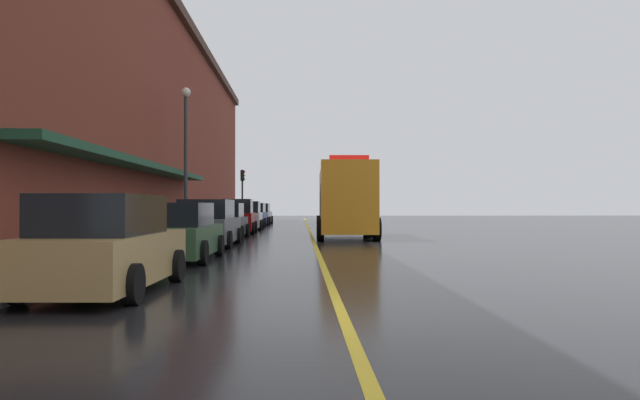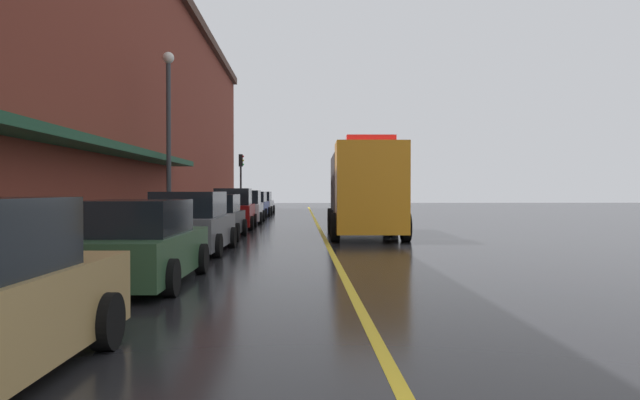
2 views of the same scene
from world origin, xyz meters
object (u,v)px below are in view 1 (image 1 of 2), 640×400
object	(u,v)px
parked_car_6	(254,215)
utility_truck	(346,201)
street_lamp_left	(186,144)
traffic_light_near	(242,186)
parked_car_7	(259,214)
parking_meter_3	(211,214)
parked_car_2	(208,224)
parked_car_0	(105,247)
parked_car_5	(247,216)
parking_meter_0	(203,215)
parking_meter_2	(113,224)
parked_car_4	(238,217)
parking_meter_1	(243,211)
parked_car_1	(177,233)
parked_car_3	(224,222)

from	to	relation	value
parked_car_6	utility_truck	xyz separation A→B (m)	(5.56, -16.03, 0.95)
street_lamp_left	traffic_light_near	xyz separation A→B (m)	(0.66, 21.50, -1.24)
parked_car_7	parking_meter_3	world-z (taller)	parked_car_7
parked_car_2	street_lamp_left	bearing A→B (deg)	19.31
parked_car_0	parking_meter_3	xyz separation A→B (m)	(-1.34, 22.26, 0.26)
parked_car_7	street_lamp_left	size ratio (longest dim) A/B	0.65
parked_car_2	parked_car_5	xyz separation A→B (m)	(0.07, 15.81, 0.02)
parked_car_5	parking_meter_0	size ratio (longest dim) A/B	3.60
street_lamp_left	parking_meter_2	bearing A→B (deg)	-87.39
parked_car_4	street_lamp_left	xyz separation A→B (m)	(-1.98, -4.62, 3.54)
parked_car_5	street_lamp_left	world-z (taller)	street_lamp_left
parked_car_7	traffic_light_near	xyz separation A→B (m)	(-1.36, 0.14, 2.37)
parking_meter_1	parking_meter_0	bearing A→B (deg)	-90.00
parked_car_1	traffic_light_near	xyz separation A→B (m)	(-1.30, 33.36, 2.40)
parked_car_6	parking_meter_1	size ratio (longest dim) A/B	3.45
parked_car_3	parking_meter_3	xyz separation A→B (m)	(-1.31, 5.17, 0.29)
parked_car_7	traffic_light_near	world-z (taller)	traffic_light_near
parking_meter_2	parked_car_0	bearing A→B (deg)	-74.51
parked_car_2	parked_car_6	distance (m)	22.18
parked_car_2	street_lamp_left	xyz separation A→B (m)	(-1.94, 6.06, 3.58)
parked_car_5	street_lamp_left	bearing A→B (deg)	167.72
parked_car_2	utility_truck	bearing A→B (deg)	-40.88
parking_meter_2	traffic_light_near	world-z (taller)	traffic_light_near
parked_car_2	parked_car_7	distance (m)	27.42
utility_truck	parked_car_0	bearing A→B (deg)	-15.84
parked_car_6	street_lamp_left	xyz separation A→B (m)	(-2.00, -16.12, 3.60)
parked_car_3	parking_meter_3	bearing A→B (deg)	14.53
parking_meter_1	parking_meter_2	world-z (taller)	same
parked_car_4	parked_car_6	size ratio (longest dim) A/B	0.90
parked_car_2	parking_meter_2	world-z (taller)	parked_car_2
parked_car_0	parking_meter_1	world-z (taller)	parked_car_0
parked_car_2	parked_car_7	xyz separation A→B (m)	(0.08, 27.42, -0.02)
parked_car_7	parking_meter_3	xyz separation A→B (m)	(-1.42, -17.12, 0.27)
parked_car_2	parking_meter_0	distance (m)	7.48
parked_car_6	parked_car_5	bearing A→B (deg)	-178.64
traffic_light_near	parked_car_3	bearing A→B (deg)	-86.82
parked_car_3	parked_car_6	bearing A→B (deg)	0.03
street_lamp_left	traffic_light_near	world-z (taller)	street_lamp_left
parked_car_0	street_lamp_left	world-z (taller)	street_lamp_left
parked_car_2	parking_meter_3	xyz separation A→B (m)	(-1.34, 10.31, 0.25)
parked_car_6	parked_car_7	xyz separation A→B (m)	(0.02, 5.25, -0.00)
parked_car_3	parked_car_7	bearing A→B (deg)	0.04
parked_car_0	parked_car_4	bearing A→B (deg)	1.81
parked_car_3	parked_car_4	distance (m)	5.54
parking_meter_1	street_lamp_left	world-z (taller)	street_lamp_left
parked_car_4	parking_meter_0	bearing A→B (deg)	156.39
parked_car_2	parked_car_7	world-z (taller)	parked_car_2
parked_car_3	parked_car_5	distance (m)	10.67
parking_meter_0	parking_meter_1	world-z (taller)	same
parked_car_3	parked_car_5	size ratio (longest dim) A/B	0.90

